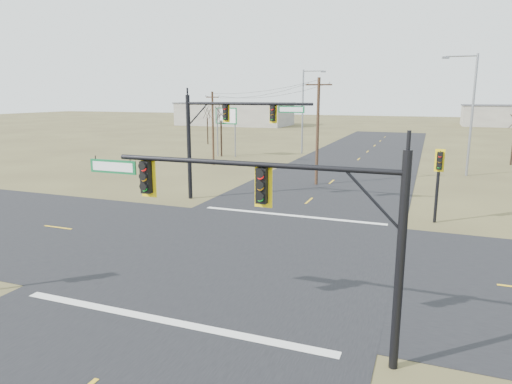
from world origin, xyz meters
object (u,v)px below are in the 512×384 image
streetlight_a (470,109)px  bare_tree_a (221,112)px  streetlight_c (304,107)px  bare_tree_b (207,112)px  mast_arm_far (224,126)px  mast_arm_near (261,201)px  utility_pole_near (318,130)px  utility_pole_far (213,127)px  highway_sign (226,122)px  pedestal_signal_ne (439,170)px

streetlight_a → bare_tree_a: bearing=152.4°
streetlight_c → bare_tree_b: bearing=140.2°
mast_arm_far → streetlight_c: size_ratio=0.87×
mast_arm_near → streetlight_c: size_ratio=0.95×
streetlight_c → utility_pole_near: bearing=-91.9°
mast_arm_far → utility_pole_far: utility_pole_far is taller
bare_tree_a → streetlight_c: bearing=35.7°
utility_pole_near → bare_tree_b: 35.98m
mast_arm_near → streetlight_c: (-11.18, 46.33, 1.53)m
highway_sign → bare_tree_a: 1.43m
utility_pole_near → highway_sign: 20.64m
mast_arm_near → pedestal_signal_ne: size_ratio=2.28×
highway_sign → mast_arm_near: bearing=-51.6°
bare_tree_a → bare_tree_b: bearing=123.4°
utility_pole_far → bare_tree_a: 7.29m
utility_pole_near → bare_tree_a: bearing=138.3°
bare_tree_b → mast_arm_far: bearing=-61.3°
streetlight_a → bare_tree_b: (-36.31, 17.14, -1.37)m
mast_arm_near → streetlight_a: bearing=79.2°
streetlight_a → bare_tree_b: bearing=136.0°
bare_tree_a → pedestal_signal_ne: bearing=-42.7°
utility_pole_far → streetlight_a: bearing=5.4°
streetlight_a → streetlight_c: bearing=131.5°
highway_sign → streetlight_a: bearing=2.9°
highway_sign → bare_tree_a: (-0.63, -0.16, 1.28)m
mast_arm_near → streetlight_a: size_ratio=0.91×
mast_arm_far → utility_pole_far: size_ratio=1.18×
bare_tree_b → bare_tree_a: bearing=-56.6°
mast_arm_far → pedestal_signal_ne: bearing=3.0°
utility_pole_far → bare_tree_b: (-10.64, 19.55, 0.80)m
utility_pole_near → highway_sign: utility_pole_near is taller
streetlight_a → bare_tree_a: streetlight_a is taller
utility_pole_far → bare_tree_a: size_ratio=1.13×
streetlight_a → bare_tree_a: size_ratio=1.60×
utility_pole_near → streetlight_c: bearing=108.1°
mast_arm_far → highway_sign: bearing=120.1°
pedestal_signal_ne → highway_sign: 34.08m
utility_pole_far → streetlight_c: streetlight_c is taller
streetlight_c → bare_tree_b: streetlight_c is taller
pedestal_signal_ne → streetlight_a: streetlight_a is taller
utility_pole_far → streetlight_c: bearing=63.0°
bare_tree_a → bare_tree_b: 15.29m
pedestal_signal_ne → streetlight_c: 34.09m
pedestal_signal_ne → utility_pole_far: 28.40m
pedestal_signal_ne → bare_tree_b: bare_tree_b is taller
utility_pole_near → bare_tree_b: utility_pole_near is taller
mast_arm_near → bare_tree_a: bare_tree_a is taller
streetlight_c → bare_tree_a: size_ratio=1.53×
streetlight_c → mast_arm_near: bearing=-96.4°
pedestal_signal_ne → streetlight_a: bearing=86.0°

